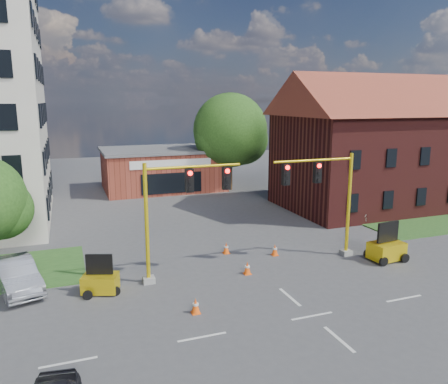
# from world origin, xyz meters

# --- Properties ---
(ground) EXTENTS (120.00, 120.00, 0.00)m
(ground) POSITION_xyz_m (0.00, 0.00, 0.00)
(ground) COLOR #434345
(ground) RESTS_ON ground
(lane_markings) EXTENTS (60.00, 36.00, 0.01)m
(lane_markings) POSITION_xyz_m (0.00, -3.00, 0.01)
(lane_markings) COLOR silver
(lane_markings) RESTS_ON ground
(brick_shop) EXTENTS (12.40, 8.40, 4.30)m
(brick_shop) POSITION_xyz_m (0.00, 29.98, 2.16)
(brick_shop) COLOR maroon
(brick_shop) RESTS_ON ground
(townhouse_row) EXTENTS (21.00, 11.00, 11.50)m
(townhouse_row) POSITION_xyz_m (18.00, 16.00, 5.93)
(townhouse_row) COLOR #4B1816
(townhouse_row) RESTS_ON ground
(tree_large) EXTENTS (7.96, 7.59, 10.01)m
(tree_large) POSITION_xyz_m (6.89, 27.08, 5.95)
(tree_large) COLOR #332412
(tree_large) RESTS_ON ground
(signal_mast_west) EXTENTS (5.30, 0.60, 6.20)m
(signal_mast_west) POSITION_xyz_m (-4.36, 6.00, 3.92)
(signal_mast_west) COLOR gray
(signal_mast_west) RESTS_ON ground
(signal_mast_east) EXTENTS (5.30, 0.60, 6.20)m
(signal_mast_east) POSITION_xyz_m (4.36, 6.00, 3.92)
(signal_mast_east) COLOR gray
(signal_mast_east) RESTS_ON ground
(trailer_west) EXTENTS (1.92, 1.59, 1.88)m
(trailer_west) POSITION_xyz_m (-8.42, 5.60, 0.59)
(trailer_west) COLOR yellow
(trailer_west) RESTS_ON ground
(trailer_east) EXTENTS (2.07, 1.49, 2.22)m
(trailer_east) POSITION_xyz_m (7.66, 4.42, 0.69)
(trailer_east) COLOR yellow
(trailer_east) RESTS_ON ground
(cone_a) EXTENTS (0.40, 0.40, 0.70)m
(cone_a) POSITION_xyz_m (-4.67, 2.00, 0.34)
(cone_a) COLOR #FF560D
(cone_a) RESTS_ON ground
(cone_b) EXTENTS (0.40, 0.40, 0.70)m
(cone_b) POSITION_xyz_m (-0.73, 8.74, 0.34)
(cone_b) COLOR #FF560D
(cone_b) RESTS_ON ground
(cone_c) EXTENTS (0.40, 0.40, 0.70)m
(cone_c) POSITION_xyz_m (-0.80, 5.31, 0.34)
(cone_c) COLOR #FF560D
(cone_c) RESTS_ON ground
(cone_d) EXTENTS (0.40, 0.40, 0.70)m
(cone_d) POSITION_xyz_m (1.92, 7.42, 0.34)
(cone_d) COLOR #FF560D
(cone_d) RESTS_ON ground
(pickup_white) EXTENTS (5.79, 3.18, 1.54)m
(pickup_white) POSITION_xyz_m (13.46, 12.53, 0.77)
(pickup_white) COLOR silver
(pickup_white) RESTS_ON ground
(sedan_silver_front) EXTENTS (2.95, 5.04, 1.57)m
(sedan_silver_front) POSITION_xyz_m (-12.27, 7.37, 0.78)
(sedan_silver_front) COLOR #A1A2A8
(sedan_silver_front) RESTS_ON ground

